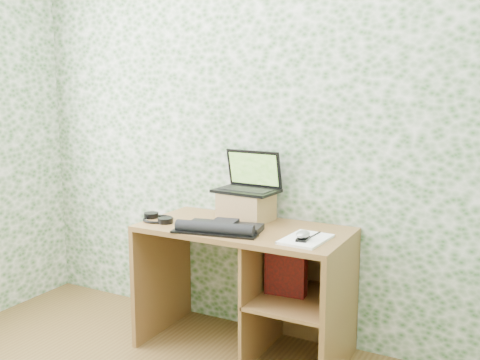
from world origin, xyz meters
The scene contains 10 objects.
wall_back centered at (0.00, 1.75, 1.30)m, with size 3.50×3.50×0.00m, color silver.
desk centered at (0.08, 1.47, 0.48)m, with size 1.20×0.60×0.75m.
riser centered at (-0.06, 1.58, 0.84)m, with size 0.29×0.24×0.17m, color brown.
laptop centered at (-0.06, 1.62, 0.98)m, with size 0.38×0.28×0.24m.
keyboard centered at (-0.07, 1.29, 0.77)m, with size 0.49×0.32×0.07m.
headphones centered at (-0.53, 1.33, 0.76)m, with size 0.24×0.24×0.03m.
notepad centered at (0.41, 1.34, 0.76)m, with size 0.21×0.29×0.01m, color white.
mouse centered at (0.41, 1.30, 0.78)m, with size 0.07×0.11×0.04m, color #B1B1B4.
pen centered at (0.44, 1.42, 0.77)m, with size 0.01×0.01×0.13m, color black.
red_box centered at (0.27, 1.44, 0.53)m, with size 0.23×0.07×0.27m, color maroon.
Camera 1 is at (1.37, -1.20, 1.53)m, focal length 40.00 mm.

